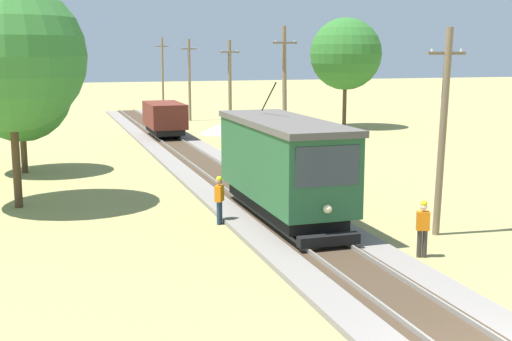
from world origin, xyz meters
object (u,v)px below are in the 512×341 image
Objects in this scene: utility_pole_horizon at (163,72)px; utility_pole_far at (230,89)px; tree_right_far at (9,57)px; red_tram at (283,164)px; tree_right_near at (346,54)px; utility_pole_near_tram at (443,131)px; track_worker at (423,226)px; freight_car at (165,118)px; utility_pole_mid at (285,94)px; tree_left_far at (20,91)px; second_worker at (219,198)px; gravel_pile at (220,129)px; utility_pole_distant at (189,79)px.

utility_pole_far is at bearing -90.00° from utility_pole_horizon.
utility_pole_far is 0.78× the size of tree_right_far.
utility_pole_horizon is (4.49, 51.33, 1.76)m from red_tram.
utility_pole_far is at bearing -158.40° from tree_right_near.
utility_pole_far is at bearing 90.00° from utility_pole_near_tram.
track_worker is at bearing -132.83° from utility_pole_near_tram.
track_worker is at bearing -84.94° from freight_car.
utility_pole_mid is 1.08× the size of utility_pole_far.
track_worker is (2.65, -29.94, -0.57)m from freight_car.
tree_left_far is at bearing 129.08° from utility_pole_near_tram.
utility_pole_far is 3.93× the size of second_worker.
freight_car is 0.74× the size of utility_pole_far.
freight_car is 1.63× the size of gravel_pile.
tree_left_far is (-11.91, 18.92, 3.25)m from track_worker.
utility_pole_mid is at bearing -70.36° from freight_car.
red_tram is 1.11× the size of utility_pole_horizon.
second_worker is (-6.74, -36.66, -2.77)m from utility_pole_distant.
utility_pole_near_tram is (4.49, -27.96, 2.04)m from freight_car.
utility_pole_near_tram is at bearing -90.00° from utility_pole_horizon.
gravel_pile is (4.59, 26.73, -1.79)m from red_tram.
tree_right_near is (17.71, 27.26, 5.03)m from second_worker.
second_worker is at bearing -62.02° from tree_left_far.
tree_left_far is 0.76× the size of tree_right_far.
tree_right_far is at bearing -115.92° from freight_car.
utility_pole_horizon reaches higher than freight_car.
utility_pole_mid is 1.11× the size of tree_left_far.
utility_pole_mid is 19.21m from tree_right_near.
tree_right_far is at bearing -127.70° from utility_pole_far.
utility_pole_distant is at bearing 114.98° from second_worker.
utility_pole_horizon reaches higher than gravel_pile.
tree_right_near is (15.46, 27.79, 3.82)m from red_tram.
tree_right_near is (10.97, 15.62, 2.12)m from utility_pole_mid.
red_tram is 1.22× the size of utility_pole_near_tram.
tree_left_far is at bearing 89.61° from tree_right_far.
red_tram is 2.68× the size of gravel_pile.
utility_pole_near_tram is at bearing -90.00° from utility_pole_mid.
second_worker is at bearing -97.56° from utility_pole_horizon.
utility_pole_horizon is at bearing 80.41° from freight_car.
tree_right_near is 1.31× the size of tree_left_far.
utility_pole_distant is 14.14m from utility_pole_horizon.
red_tram is 4.79× the size of second_worker.
utility_pole_horizon is (0.00, 27.88, 0.34)m from utility_pole_far.
tree_right_near reaches higher than utility_pole_horizon.
utility_pole_distant is at bearing 90.00° from utility_pole_far.
tree_left_far is at bearing -150.37° from tree_right_near.
utility_pole_near_tram is 40.40m from utility_pole_distant.
second_worker is at bearing -106.39° from utility_pole_far.
red_tram reaches higher than track_worker.
tree_right_near reaches higher than track_worker.
tree_right_near is at bearing 54.91° from utility_pole_mid.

